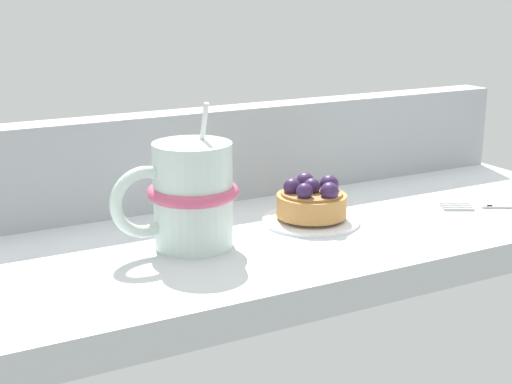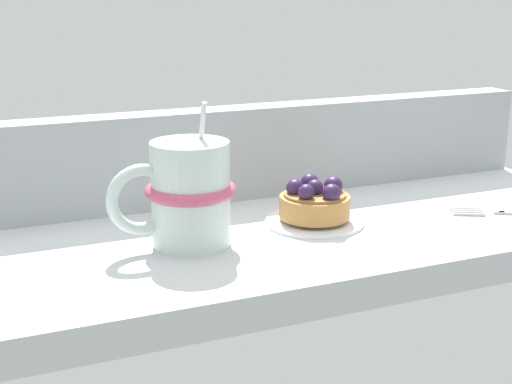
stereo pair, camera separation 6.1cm
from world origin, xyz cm
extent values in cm
cube|color=silver|center=(0.00, 0.00, -1.65)|extent=(79.40, 30.48, 3.30)
cube|color=#9EA3A8|center=(0.00, 13.17, 5.46)|extent=(77.81, 4.13, 10.93)
cylinder|color=white|center=(3.12, -0.25, 0.39)|extent=(10.61, 10.61, 0.78)
cylinder|color=white|center=(3.12, -0.25, 0.20)|extent=(5.83, 5.83, 0.39)
cylinder|color=#B77F42|center=(3.12, -0.25, 1.95)|extent=(7.60, 7.60, 2.35)
cylinder|color=olive|center=(3.12, -0.25, 3.28)|extent=(6.69, 6.69, 0.30)
sphere|color=#331E47|center=(3.12, -0.25, 4.02)|extent=(1.84, 1.84, 1.84)
sphere|color=#331E47|center=(5.35, -0.32, 4.01)|extent=(2.04, 2.04, 2.04)
sphere|color=#331E47|center=(3.52, 2.01, 4.05)|extent=(2.03, 2.03, 2.03)
sphere|color=#331E47|center=(1.19, 0.91, 4.00)|extent=(1.92, 1.92, 1.92)
sphere|color=#331E47|center=(1.37, -1.34, 4.06)|extent=(1.78, 1.78, 1.78)
sphere|color=#331E47|center=(3.80, -2.39, 3.98)|extent=(1.98, 1.98, 1.98)
cylinder|color=silver|center=(-11.11, -0.89, 5.21)|extent=(7.74, 7.74, 10.42)
torus|color=#C64C70|center=(-11.11, -0.89, 5.58)|extent=(8.98, 8.98, 1.20)
torus|color=silver|center=(-16.00, -0.89, 5.21)|extent=(7.00, 1.17, 7.00)
cylinder|color=silver|center=(-9.56, -0.31, 10.97)|extent=(0.62, 2.35, 6.46)
cube|color=#B7B7BC|center=(23.88, -5.14, 0.30)|extent=(1.32, 1.06, 0.60)
cube|color=#B7B7BC|center=(21.32, -2.51, 0.30)|extent=(3.19, 1.88, 0.60)
cube|color=#B7B7BC|center=(20.97, -3.16, 0.30)|extent=(3.19, 1.88, 0.60)
cube|color=#B7B7BC|center=(20.62, -3.80, 0.30)|extent=(3.19, 1.88, 0.60)
cube|color=#B7B7BC|center=(20.28, -4.45, 0.30)|extent=(3.19, 1.88, 0.60)
camera|label=1|loc=(-38.63, -65.20, 25.22)|focal=52.36mm
camera|label=2|loc=(-33.12, -67.87, 25.22)|focal=52.36mm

